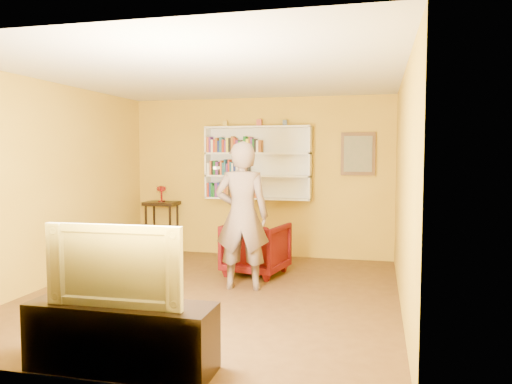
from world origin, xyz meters
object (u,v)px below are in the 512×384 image
ruby_lustre (161,190)px  person (242,216)px  armchair (256,248)px  tv_cabinet (122,336)px  television (120,263)px  bookshelf (259,163)px  console_table (162,211)px

ruby_lustre → person: size_ratio=0.15×
armchair → person: (0.01, -0.81, 0.57)m
ruby_lustre → person: bearing=-43.9°
tv_cabinet → television: 0.60m
bookshelf → armchair: size_ratio=2.16×
ruby_lustre → tv_cabinet: (1.69, -4.50, -0.84)m
person → console_table: bearing=-51.6°
ruby_lustre → tv_cabinet: size_ratio=0.18×
ruby_lustre → person: person is taller
armchair → person: bearing=102.3°
armchair → tv_cabinet: size_ratio=0.54×
armchair → television: bearing=96.4°
bookshelf → tv_cabinet: bearing=-90.3°
bookshelf → ruby_lustre: bookshelf is taller
bookshelf → television: bearing=-90.3°
ruby_lustre → television: size_ratio=0.25×
person → television: person is taller
console_table → tv_cabinet: bearing=-69.4°
bookshelf → television: 4.71m
bookshelf → armchair: (0.27, -1.26, -1.21)m
bookshelf → armchair: bearing=-78.1°
console_table → person: size_ratio=0.48×
console_table → ruby_lustre: size_ratio=3.28×
ruby_lustre → television: 4.81m
bookshelf → tv_cabinet: bookshelf is taller
bookshelf → console_table: bookshelf is taller
person → television: size_ratio=1.68×
bookshelf → television: size_ratio=1.59×
console_table → ruby_lustre: 0.36m
console_table → person: (1.99, -1.91, 0.20)m
armchair → tv_cabinet: bearing=96.4°
bookshelf → tv_cabinet: 4.84m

